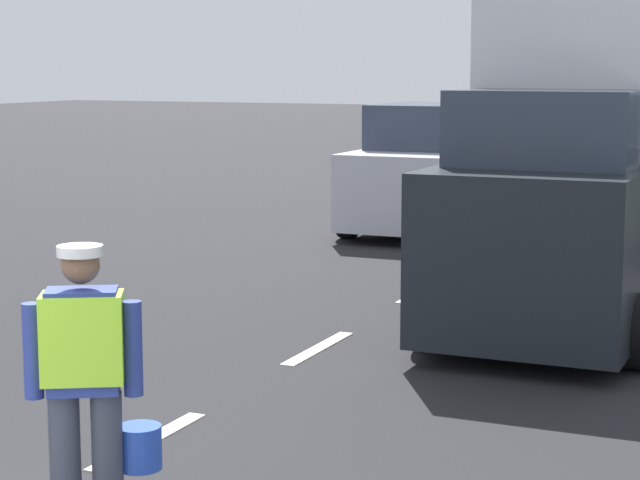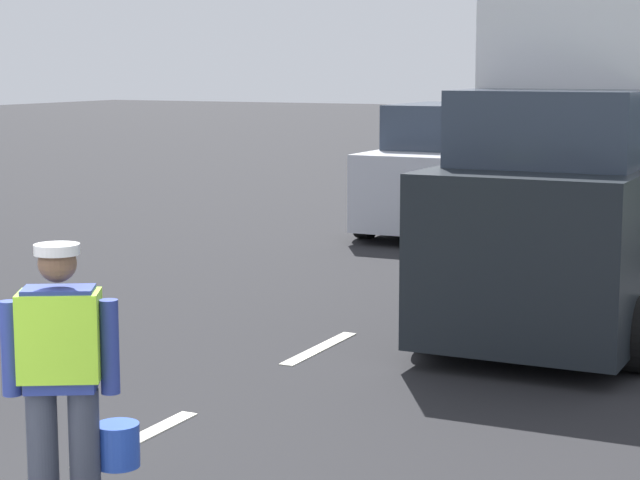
% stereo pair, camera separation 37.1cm
% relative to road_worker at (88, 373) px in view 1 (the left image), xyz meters
% --- Properties ---
extents(ground_plane, '(96.00, 96.00, 0.00)m').
position_rel_road_worker_xyz_m(ground_plane, '(-0.55, 19.78, -0.93)').
color(ground_plane, black).
extents(lane_center_line, '(0.14, 46.40, 0.01)m').
position_rel_road_worker_xyz_m(lane_center_line, '(-0.55, 23.98, -0.93)').
color(lane_center_line, silver).
rests_on(lane_center_line, ground).
extents(road_worker, '(0.64, 0.60, 1.67)m').
position_rel_road_worker_xyz_m(road_worker, '(0.00, 0.00, 0.00)').
color(road_worker, '#383D4C').
rests_on(road_worker, ground).
extents(delivery_truck, '(2.16, 4.60, 3.54)m').
position_rel_road_worker_xyz_m(delivery_truck, '(1.37, 6.59, 0.68)').
color(delivery_truck, black).
rests_on(delivery_truck, ground).
extents(car_oncoming_third, '(1.95, 4.21, 2.12)m').
position_rel_road_worker_xyz_m(car_oncoming_third, '(-2.33, 30.76, 0.06)').
color(car_oncoming_third, black).
rests_on(car_oncoming_third, ground).
extents(car_oncoming_lead, '(2.00, 3.87, 2.05)m').
position_rel_road_worker_xyz_m(car_oncoming_lead, '(-2.12, 12.41, 0.02)').
color(car_oncoming_lead, silver).
rests_on(car_oncoming_lead, ground).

